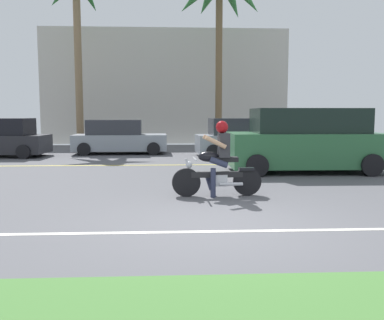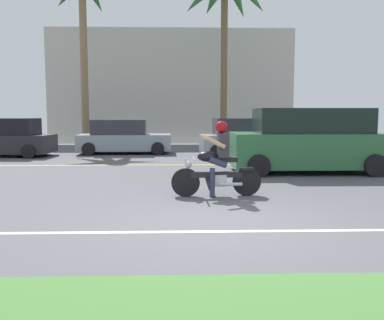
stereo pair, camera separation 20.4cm
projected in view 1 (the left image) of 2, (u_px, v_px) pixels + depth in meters
ground at (207, 192)px, 9.67m from camera, size 56.00×30.00×0.04m
lane_line_near at (226, 231)px, 6.35m from camera, size 50.40×0.12×0.01m
lane_line_far at (194, 165)px, 14.71m from camera, size 50.40×0.12×0.01m
motorcyclist at (218, 165)px, 9.04m from camera, size 1.93×0.63×1.62m
suv_nearby at (306, 141)px, 12.87m from camera, size 4.78×2.28×1.93m
parked_car_1 at (119, 138)px, 18.90m from camera, size 4.15×2.09×1.51m
parked_car_2 at (240, 139)px, 17.78m from camera, size 3.89×2.09×1.59m
palm_tree_0 at (77, 2)px, 21.91m from camera, size 3.94×3.73×9.16m
building_far at (166, 88)px, 27.12m from camera, size 14.77×4.00×6.84m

